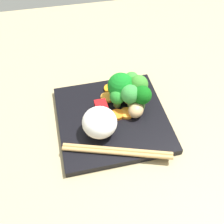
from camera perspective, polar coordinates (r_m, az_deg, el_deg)
name	(u,v)px	position (r cm, az deg, el deg)	size (l,w,h in cm)	color
ground_plane	(112,123)	(65.16, 0.06, -2.33)	(110.00, 110.00, 2.00)	tan
square_plate	(112,119)	(63.83, 0.06, -1.35)	(24.04, 24.04, 1.45)	black
rice_mound	(100,122)	(58.34, -2.52, -2.11)	(7.30, 7.35, 6.06)	white
broccoli_floret_0	(121,86)	(64.61, 1.77, 5.23)	(6.12, 6.12, 7.09)	#5D9349
broccoli_floret_1	(117,98)	(63.42, 1.06, 2.91)	(3.45, 3.45, 4.79)	#71A745
broccoli_floret_2	(130,95)	(62.40, 3.67, 3.47)	(4.26, 4.26, 6.49)	#79B458
broccoli_floret_3	(139,86)	(64.60, 5.43, 5.33)	(4.30, 4.30, 6.75)	#7DBF57
broccoli_floret_4	(142,95)	(62.62, 6.10, 3.35)	(4.24, 4.24, 6.18)	#639441
broccoli_floret_5	(132,80)	(66.99, 3.97, 6.41)	(3.59, 3.59, 5.46)	#76AF51
carrot_slice_0	(108,97)	(66.87, -0.89, 2.96)	(3.12, 3.12, 0.68)	orange
carrot_slice_1	(117,113)	(63.41, 0.94, -0.27)	(2.87, 2.87, 0.78)	orange
carrot_slice_2	(123,86)	(69.64, 2.31, 5.23)	(2.07, 2.07, 0.74)	orange
carrot_slice_3	(126,113)	(63.64, 2.94, -0.13)	(3.07, 3.07, 0.76)	orange
carrot_slice_4	(130,100)	(66.58, 3.65, 2.50)	(2.72, 2.72, 0.56)	orange
carrot_slice_5	(110,89)	(69.07, -0.45, 4.76)	(2.80, 2.80, 0.63)	orange
pepper_chunk_1	(101,107)	(63.88, -2.19, 1.02)	(3.17, 2.66, 2.04)	red
chicken_piece_0	(136,110)	(62.71, 4.82, 0.39)	(3.90, 3.39, 3.10)	tan
chopstick_pair	(117,151)	(57.21, 1.06, -7.91)	(8.32, 21.72, 0.86)	tan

